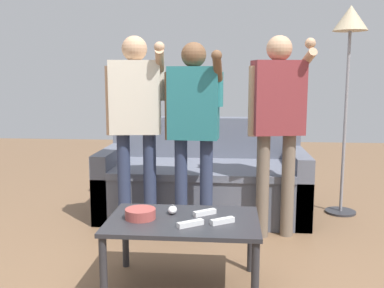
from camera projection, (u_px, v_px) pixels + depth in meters
The scene contains 12 objects.
ground_plane at pixel (186, 276), 2.81m from camera, with size 12.00×12.00×0.00m, color brown.
couch at pixel (203, 181), 4.11m from camera, with size 1.85×0.96×0.87m.
coffee_table at pixel (183, 228), 2.61m from camera, with size 0.90×0.58×0.43m.
snack_bowl at pixel (140, 214), 2.61m from camera, with size 0.18×0.18×0.06m, color #B24C47.
game_remote_nunchuk at pixel (173, 210), 2.71m from camera, with size 0.06×0.09×0.05m.
floor_lamp at pixel (350, 38), 3.88m from camera, with size 0.31×0.31×1.89m.
player_left at pixel (136, 112), 3.43m from camera, with size 0.49×0.31×1.58m.
player_center at pixel (194, 118), 3.33m from camera, with size 0.45×0.34×1.52m.
player_right at pixel (278, 113), 3.38m from camera, with size 0.49×0.30×1.58m.
game_remote_wand_near at pixel (222, 221), 2.53m from camera, with size 0.14×0.11×0.03m.
game_remote_wand_far at pixel (190, 224), 2.48m from camera, with size 0.15×0.12×0.03m.
game_remote_wand_spare at pixel (205, 213), 2.68m from camera, with size 0.14×0.12×0.03m.
Camera 1 is at (0.27, -2.63, 1.27)m, focal length 40.96 mm.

